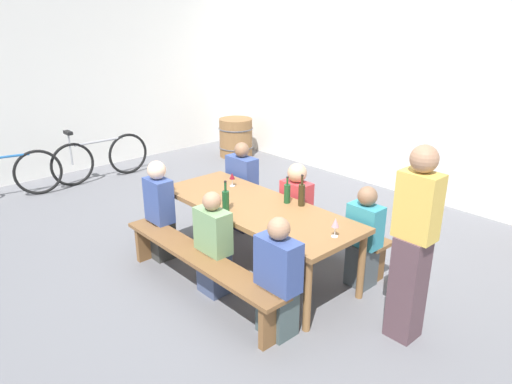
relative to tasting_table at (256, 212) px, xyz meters
The scene contains 20 objects.
ground_plane 0.68m from the tasting_table, ahead, with size 24.00×24.00×0.00m, color slate.
back_wall 3.48m from the tasting_table, 90.00° to the left, with size 14.00×0.20×3.20m, color silver.
side_wall 4.87m from the tasting_table, behind, with size 0.20×7.12×3.20m, color silver.
tasting_table is the anchor object (origin of this frame).
bench_near 0.81m from the tasting_table, 90.00° to the right, with size 2.22×0.30×0.45m.
bench_far 0.81m from the tasting_table, 90.00° to the left, with size 2.22×0.30×0.45m.
wine_bottle_0 0.51m from the tasting_table, 48.34° to the left, with size 0.07×0.07×0.33m.
wine_bottle_1 0.38m from the tasting_table, 61.57° to the left, with size 0.07×0.07×0.29m.
wine_bottle_2 0.38m from the tasting_table, 109.05° to the right, with size 0.07×0.07×0.32m.
wine_glass_0 0.68m from the tasting_table, 162.41° to the left, with size 0.06×0.06×0.16m.
wine_glass_1 1.03m from the tasting_table, ahead, with size 0.07×0.07×0.18m.
seated_guest_near_0 1.11m from the tasting_table, 147.36° to the right, with size 0.32×0.24×1.14m.
seated_guest_near_1 0.62m from the tasting_table, 86.02° to the right, with size 0.37×0.24×1.06m.
seated_guest_near_2 1.11m from the tasting_table, 32.65° to the right, with size 0.40×0.24×1.09m.
seated_guest_far_0 1.10m from the tasting_table, 147.04° to the left, with size 0.41×0.24×1.14m.
seated_guest_far_1 0.61m from the tasting_table, 88.57° to the left, with size 0.34×0.24×1.08m.
seated_guest_far_2 1.12m from the tasting_table, 32.36° to the left, with size 0.33×0.24×1.07m.
standing_host 1.70m from the tasting_table, ahead, with size 0.32×0.24×1.70m.
wine_barrel 4.45m from the tasting_table, 142.82° to the left, with size 0.67×0.67×0.73m.
parked_bicycle_0 3.96m from the tasting_table, behind, with size 0.20×1.66×0.90m.
Camera 1 is at (3.37, -3.06, 2.61)m, focal length 33.46 mm.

